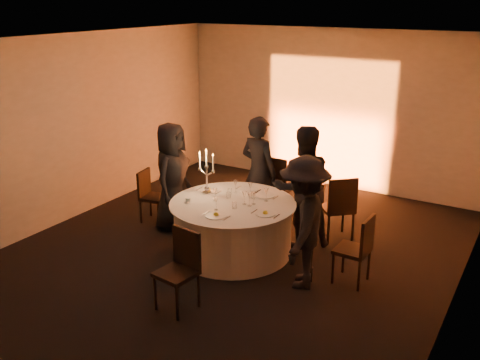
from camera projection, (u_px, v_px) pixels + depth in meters
The scene contains 36 objects.
floor at pixel (233, 252), 7.81m from camera, with size 7.00×7.00×0.00m, color black.
ceiling at pixel (232, 40), 6.83m from camera, with size 7.00×7.00×0.00m, color silver.
wall_back at pixel (329, 109), 10.16m from camera, with size 7.00×7.00×0.00m, color #BAB6AD.
wall_front at pixel (14, 253), 4.48m from camera, with size 7.00×7.00×0.00m, color #BAB6AD.
wall_left at pixel (77, 127), 8.77m from camera, with size 7.00×7.00×0.00m, color #BAB6AD.
wall_right at pixel (465, 192), 5.87m from camera, with size 7.00×7.00×0.00m, color #BAB6AD.
uplighter_fixture at pixel (319, 185), 10.39m from camera, with size 0.25×0.12×0.10m, color black.
banquet_table at pixel (233, 228), 7.68m from camera, with size 1.80×1.80×0.77m.
chair_left at pixel (150, 193), 8.75m from camera, with size 0.44×0.44×0.86m.
chair_back_left at pixel (277, 183), 8.84m from camera, with size 0.48×0.48×1.07m.
chair_back_right at pixel (339, 205), 7.99m from camera, with size 0.64×0.64×1.03m.
chair_right at pixel (358, 246), 6.79m from camera, with size 0.42×0.42×0.94m.
chair_front at pixel (181, 265), 6.28m from camera, with size 0.47×0.47×0.97m.
guest_left at pixel (172, 176), 8.39m from camera, with size 0.84×0.55×1.72m, color black.
guest_back_left at pixel (259, 172), 8.48m from camera, with size 0.65×0.43×1.79m, color black.
guest_back_right at pixel (302, 187), 7.75m from camera, with size 0.89×0.69×1.82m, color black.
guest_right at pixel (304, 223), 6.67m from camera, with size 1.11×0.64×1.72m, color black.
plate_left at pixel (209, 190), 8.00m from camera, with size 0.36×0.27×0.08m.
plate_back_left at pixel (248, 189), 8.06m from camera, with size 0.36×0.30×0.01m.
plate_back_right at pixel (265, 195), 7.81m from camera, with size 0.35×0.29×0.01m.
plate_right at pixel (265, 213), 7.15m from camera, with size 0.36×0.26×0.08m.
plate_front at pixel (216, 215), 7.09m from camera, with size 0.35×0.30×0.08m.
coffee_cup at pixel (188, 200), 7.56m from camera, with size 0.11×0.11×0.07m.
candelabra at pixel (207, 178), 7.83m from camera, with size 0.29×0.14×0.69m.
wine_glass_a at pixel (215, 192), 7.58m from camera, with size 0.07×0.07×0.19m.
wine_glass_b at pixel (266, 192), 7.56m from camera, with size 0.07×0.07×0.19m.
wine_glass_c at pixel (250, 197), 7.39m from camera, with size 0.07×0.07×0.19m.
wine_glass_d at pixel (244, 195), 7.46m from camera, with size 0.07×0.07×0.19m.
wine_glass_e at pixel (216, 200), 7.26m from camera, with size 0.07×0.07×0.19m.
wine_glass_f at pixel (235, 184), 7.90m from camera, with size 0.07×0.07×0.19m.
wine_glass_g at pixel (254, 195), 7.46m from camera, with size 0.07×0.07×0.19m.
wine_glass_h at pixel (250, 186), 7.81m from camera, with size 0.07×0.07×0.19m.
tumbler_a at pixel (230, 191), 7.86m from camera, with size 0.07×0.07×0.09m, color white.
tumbler_b at pixel (228, 195), 7.71m from camera, with size 0.07×0.07×0.09m, color white.
tumbler_c at pixel (234, 205), 7.34m from camera, with size 0.07×0.07×0.09m, color white.
tumbler_d at pixel (253, 195), 7.72m from camera, with size 0.07×0.07×0.09m, color white.
Camera 1 is at (3.69, -5.99, 3.54)m, focal length 40.00 mm.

